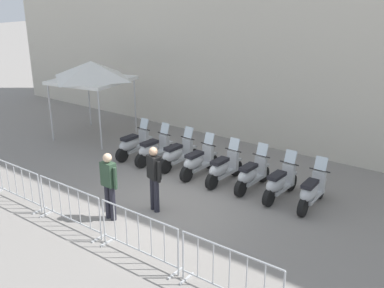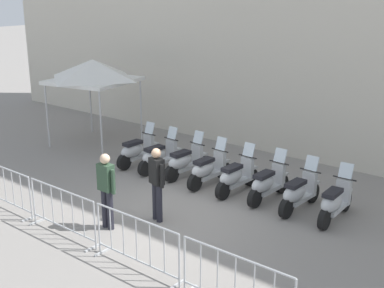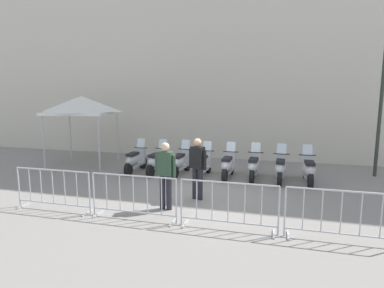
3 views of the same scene
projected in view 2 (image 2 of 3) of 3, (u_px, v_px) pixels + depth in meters
name	position (u px, v px, depth m)	size (l,w,h in m)	color
ground_plane	(173.00, 213.00, 11.87)	(120.00, 120.00, 0.00)	gray
motorcycle_0	(137.00, 151.00, 15.08)	(0.68, 1.71, 1.24)	black
motorcycle_1	(159.00, 157.00, 14.55)	(0.73, 1.70, 1.24)	black
motorcycle_2	(185.00, 162.00, 14.10)	(0.73, 1.70, 1.24)	black
motorcycle_3	(208.00, 170.00, 13.47)	(0.71, 1.71, 1.24)	black
motorcycle_4	(236.00, 177.00, 12.95)	(0.70, 1.71, 1.24)	black
motorcycle_5	(267.00, 184.00, 12.47)	(0.70, 1.71, 1.24)	black
motorcycle_6	(299.00, 193.00, 11.89)	(0.71, 1.71, 1.24)	black
motorcycle_7	(335.00, 202.00, 11.36)	(0.63, 1.72, 1.24)	black
barrier_segment_0	(5.00, 188.00, 12.00)	(2.10, 0.80, 1.07)	#B2B5B7
barrier_segment_1	(62.00, 212.00, 10.67)	(2.10, 0.80, 1.07)	#B2B5B7
barrier_segment_2	(136.00, 244.00, 9.33)	(2.10, 0.80, 1.07)	#B2B5B7
barrier_segment_3	(235.00, 285.00, 7.99)	(2.10, 0.80, 1.07)	#B2B5B7
officer_near_row_end	(157.00, 180.00, 11.23)	(0.50, 0.36, 1.73)	#23232D
officer_mid_plaza	(106.00, 187.00, 10.86)	(0.54, 0.29, 1.73)	#23232D
canopy_tent	(93.00, 71.00, 16.74)	(2.50, 2.50, 2.91)	silver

